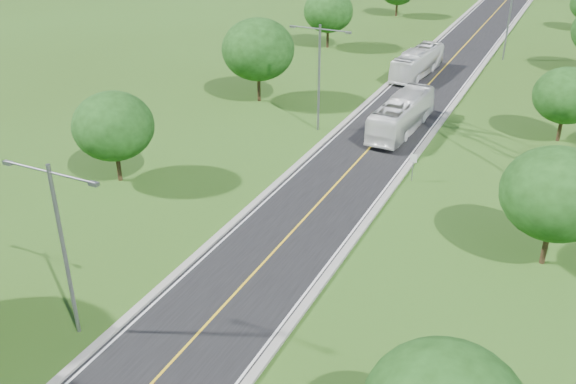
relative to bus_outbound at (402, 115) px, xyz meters
The scene contains 15 objects.
ground 12.24m from the bus_outbound, 96.04° to the left, with size 260.00×260.00×0.00m, color #2C4914.
road 18.17m from the bus_outbound, 94.04° to the left, with size 8.00×150.00×0.06m, color black.
curb_left 18.94m from the bus_outbound, 107.02° to the left, with size 0.50×150.00×0.22m, color gray.
curb_right 18.36m from the bus_outbound, 80.64° to the left, with size 0.50×150.00×0.22m, color gray.
speed_limit_sign 10.71m from the bus_outbound, 68.51° to the right, with size 0.55×0.09×2.40m.
streetlight_near_left 36.92m from the bus_outbound, 101.44° to the right, with size 5.90×0.25×10.00m.
streetlight_mid_left 8.92m from the bus_outbound, 157.92° to the right, with size 5.90×0.25×10.00m.
streetlight_far_right 30.71m from the bus_outbound, 81.07° to the left, with size 5.90×0.25×10.00m.
tree_lb 26.55m from the bus_outbound, 130.89° to the right, with size 6.30×6.30×7.33m.
tree_lc 16.85m from the bus_outbound, behind, with size 7.56×7.56×8.79m.
tree_ld 31.99m from the bus_outbound, 125.05° to the left, with size 6.72×6.72×7.82m.
tree_rb 23.44m from the bus_outbound, 50.64° to the right, with size 6.72×6.72×7.82m.
tree_rc 14.55m from the bus_outbound, 16.44° to the left, with size 5.88×5.88×6.84m.
bus_outbound is the anchor object (origin of this frame).
bus_inbound 18.67m from the bus_outbound, 100.89° to the left, with size 2.64×11.30×3.15m, color white.
Camera 1 is at (16.22, -7.99, 22.69)m, focal length 40.00 mm.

